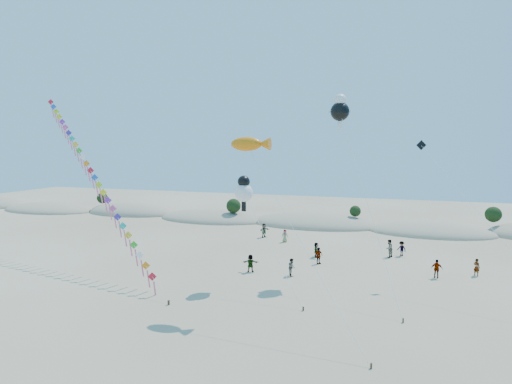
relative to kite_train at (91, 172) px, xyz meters
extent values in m
ellipsoid|color=tan|center=(-30.64, 26.01, -9.04)|extent=(18.00, 9.90, 2.80)
ellipsoid|color=#1E3212|center=(-30.64, 26.01, -8.27)|extent=(14.40, 6.48, 0.72)
ellipsoid|color=tan|center=(-14.64, 27.81, -9.04)|extent=(16.00, 8.80, 3.60)
ellipsoid|color=#1E3212|center=(-14.64, 27.81, -8.05)|extent=(12.80, 5.76, 0.64)
ellipsoid|color=tan|center=(1.36, 26.41, -9.04)|extent=(17.60, 9.68, 3.00)
ellipsoid|color=#1E3212|center=(1.36, 26.41, -8.22)|extent=(14.08, 6.34, 0.70)
ellipsoid|color=tan|center=(17.36, 27.11, -9.04)|extent=(19.00, 10.45, 3.40)
ellipsoid|color=#1E3212|center=(17.36, 27.11, -8.11)|extent=(15.20, 6.84, 0.76)
ellipsoid|color=tan|center=(33.36, 25.71, -9.04)|extent=(16.40, 9.02, 2.80)
ellipsoid|color=#1E3212|center=(33.36, 25.71, -8.27)|extent=(13.12, 5.90, 0.66)
sphere|color=black|center=(-20.64, 28.01, -6.68)|extent=(1.90, 1.90, 1.90)
sphere|color=black|center=(5.36, 25.21, -6.56)|extent=(2.20, 2.20, 2.20)
sphere|color=black|center=(23.36, 27.21, -6.80)|extent=(1.60, 1.60, 1.60)
sphere|color=black|center=(41.36, 28.61, -6.60)|extent=(2.10, 2.10, 2.10)
cube|color=#3F2D1E|center=(13.11, -8.27, -8.87)|extent=(0.12, 0.12, 0.35)
cylinder|color=silver|center=(1.00, -0.64, -0.61)|extent=(24.25, 15.29, 16.89)
cube|color=red|center=(10.92, -6.90, -7.52)|extent=(1.33, 0.52, 1.40)
cube|color=#E05E8A|center=(11.10, -6.85, -8.62)|extent=(0.19, 0.45, 1.55)
cube|color=orange|center=(10.01, -6.32, -6.88)|extent=(1.33, 0.52, 1.40)
cube|color=#E05E8A|center=(10.19, -6.27, -7.98)|extent=(0.19, 0.45, 1.55)
cube|color=white|center=(9.09, -5.74, -6.24)|extent=(1.33, 0.52, 1.40)
cube|color=#E05E8A|center=(9.27, -5.69, -7.34)|extent=(0.19, 0.45, 1.55)
cube|color=green|center=(8.17, -5.16, -5.60)|extent=(1.33, 0.52, 1.40)
cube|color=#E05E8A|center=(8.35, -5.11, -6.70)|extent=(0.19, 0.45, 1.55)
cube|color=yellow|center=(7.25, -4.58, -4.96)|extent=(1.33, 0.52, 1.40)
cube|color=#E05E8A|center=(7.43, -4.53, -6.06)|extent=(0.19, 0.45, 1.55)
cube|color=#17AFA1|center=(6.33, -4.00, -4.32)|extent=(1.33, 0.52, 1.40)
cube|color=#E05E8A|center=(6.51, -3.95, -5.42)|extent=(0.19, 0.45, 1.55)
cube|color=#3C28A1|center=(5.41, -3.43, -3.69)|extent=(1.33, 0.52, 1.40)
cube|color=#E05E8A|center=(5.59, -3.38, -4.79)|extent=(0.19, 0.45, 1.55)
cube|color=#EE4B94|center=(4.50, -2.85, -3.05)|extent=(1.33, 0.52, 1.40)
cube|color=#E05E8A|center=(4.68, -2.80, -4.15)|extent=(0.19, 0.45, 1.55)
cube|color=purple|center=(3.58, -2.27, -2.41)|extent=(1.33, 0.52, 1.40)
cube|color=#E05E8A|center=(3.76, -2.22, -3.51)|extent=(0.19, 0.45, 1.55)
cube|color=yellow|center=(2.66, -1.69, -1.77)|extent=(1.33, 0.52, 1.40)
cube|color=#E05E8A|center=(2.84, -1.64, -2.87)|extent=(0.19, 0.45, 1.55)
cube|color=#B3E41A|center=(1.74, -1.11, -1.13)|extent=(1.33, 0.52, 1.40)
cube|color=#E05E8A|center=(1.92, -1.06, -2.23)|extent=(0.19, 0.45, 1.55)
cube|color=blue|center=(0.82, -0.53, -0.49)|extent=(1.33, 0.52, 1.40)
cube|color=#E05E8A|center=(1.00, -0.48, -1.59)|extent=(0.19, 0.45, 1.55)
cube|color=red|center=(-0.10, 0.05, 0.15)|extent=(1.33, 0.52, 1.40)
cube|color=#E05E8A|center=(0.08, 0.10, -0.95)|extent=(0.19, 0.45, 1.55)
cube|color=orange|center=(-1.01, 0.62, 0.79)|extent=(1.33, 0.52, 1.40)
cube|color=#E05E8A|center=(-0.83, 0.67, -0.31)|extent=(0.19, 0.45, 1.55)
cube|color=white|center=(-1.93, 1.20, 1.43)|extent=(1.33, 0.52, 1.40)
cube|color=#E05E8A|center=(-1.75, 1.25, 0.33)|extent=(0.19, 0.45, 1.55)
cube|color=green|center=(-2.85, 1.78, 2.07)|extent=(1.33, 0.52, 1.40)
cube|color=#E05E8A|center=(-2.67, 1.83, 0.97)|extent=(0.19, 0.45, 1.55)
cube|color=yellow|center=(-3.77, 2.36, 2.71)|extent=(1.33, 0.52, 1.40)
cube|color=#E05E8A|center=(-3.59, 2.41, 1.61)|extent=(0.19, 0.45, 1.55)
cube|color=#17AFA1|center=(-4.69, 2.94, 3.35)|extent=(1.33, 0.52, 1.40)
cube|color=#E05E8A|center=(-4.51, 2.99, 2.25)|extent=(0.19, 0.45, 1.55)
cube|color=#3C28A1|center=(-5.60, 3.52, 3.99)|extent=(1.33, 0.52, 1.40)
cube|color=#E05E8A|center=(-5.42, 3.57, 2.89)|extent=(0.19, 0.45, 1.55)
cube|color=#EE4B94|center=(-6.52, 4.10, 4.63)|extent=(1.33, 0.52, 1.40)
cube|color=#E05E8A|center=(-6.34, 4.15, 3.53)|extent=(0.19, 0.45, 1.55)
cube|color=purple|center=(-7.44, 4.67, 5.26)|extent=(1.33, 0.52, 1.40)
cube|color=#E05E8A|center=(-7.26, 4.72, 4.16)|extent=(0.19, 0.45, 1.55)
cube|color=yellow|center=(-8.36, 5.25, 5.90)|extent=(1.33, 0.52, 1.40)
cube|color=#E05E8A|center=(-8.18, 5.30, 4.80)|extent=(0.19, 0.45, 1.55)
cube|color=#B3E41A|center=(-9.28, 5.83, 6.54)|extent=(1.33, 0.52, 1.40)
cube|color=#E05E8A|center=(-9.10, 5.88, 5.44)|extent=(0.19, 0.45, 1.55)
cube|color=blue|center=(-10.20, 6.41, 7.18)|extent=(1.33, 0.52, 1.40)
cube|color=#E05E8A|center=(-10.02, 6.46, 6.08)|extent=(0.19, 0.45, 1.55)
cube|color=red|center=(-11.11, 6.99, 7.82)|extent=(1.33, 0.52, 1.40)
cube|color=#E05E8A|center=(-10.93, 7.04, 6.72)|extent=(0.19, 0.45, 1.55)
cube|color=#3F2D1E|center=(27.75, -12.98, -8.89)|extent=(0.10, 0.10, 0.30)
cylinder|color=silver|center=(22.95, -9.16, -3.16)|extent=(9.62, 7.66, 11.78)
ellipsoid|color=orange|center=(18.16, -5.35, 2.71)|extent=(2.38, 1.05, 1.05)
cone|color=orange|center=(19.49, -5.35, 2.71)|extent=(0.95, 0.95, 0.95)
cube|color=#3F2D1E|center=(22.74, -6.31, -8.89)|extent=(0.10, 0.10, 0.30)
cylinder|color=silver|center=(19.67, -3.95, -5.19)|extent=(6.16, 4.75, 7.73)
sphere|color=white|center=(16.61, -1.59, -1.33)|extent=(1.55, 1.55, 1.55)
sphere|color=black|center=(16.61, -1.59, -0.40)|extent=(1.03, 1.03, 1.03)
cube|color=black|center=(16.61, -1.59, -2.50)|extent=(0.35, 0.18, 0.80)
cube|color=#3F2D1E|center=(29.44, -6.27, -8.89)|extent=(0.10, 0.10, 0.30)
cylinder|color=silver|center=(26.55, -0.82, -1.69)|extent=(5.80, 10.94, 14.73)
sphere|color=black|center=(23.67, 4.64, 5.67)|extent=(1.71, 1.71, 1.71)
sphere|color=white|center=(23.67, 4.64, 6.69)|extent=(1.11, 1.11, 1.11)
cube|color=white|center=(23.67, 4.64, 4.41)|extent=(0.35, 0.18, 0.80)
cube|color=white|center=(22.97, 4.64, 5.67)|extent=(0.60, 0.15, 0.25)
cube|color=white|center=(24.37, 4.64, 5.67)|extent=(0.60, 0.15, 0.25)
cylinder|color=silver|center=(35.29, -0.07, -3.20)|extent=(9.17, 10.65, 11.70)
cube|color=black|center=(30.72, 5.24, 2.64)|extent=(0.86, 0.26, 0.88)
imported|color=slate|center=(20.07, 1.44, -8.25)|extent=(0.87, 0.95, 1.59)
imported|color=slate|center=(16.17, 1.42, -8.22)|extent=(1.59, 0.84, 1.64)
imported|color=slate|center=(21.70, 6.02, -8.21)|extent=(0.96, 0.99, 1.66)
imported|color=slate|center=(29.54, 11.80, -8.25)|extent=(1.17, 1.06, 1.58)
imported|color=slate|center=(21.05, 8.43, -8.25)|extent=(0.90, 1.53, 1.58)
imported|color=slate|center=(35.86, 6.58, -8.26)|extent=(0.68, 0.66, 1.57)
imported|color=slate|center=(28.28, 10.87, -8.11)|extent=(1.07, 1.14, 1.86)
imported|color=slate|center=(16.18, 14.33, -8.29)|extent=(0.85, 0.68, 1.51)
imported|color=slate|center=(32.40, 4.77, -8.21)|extent=(1.02, 0.54, 1.66)
imported|color=slate|center=(13.00, 16.14, -8.15)|extent=(1.19, 1.72, 1.78)
camera|label=1|loc=(28.58, -35.08, 2.61)|focal=30.00mm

